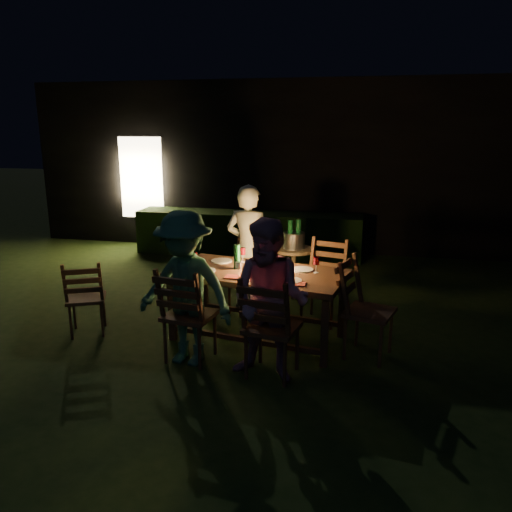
% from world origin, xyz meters
% --- Properties ---
extents(garden_envelope, '(40.00, 40.00, 3.20)m').
position_xyz_m(garden_envelope, '(-0.01, 6.15, 1.58)').
color(garden_envelope, black).
rests_on(garden_envelope, ground).
extents(dining_table, '(2.06, 1.27, 0.80)m').
position_xyz_m(dining_table, '(0.47, 0.02, 0.72)').
color(dining_table, '#4F2E1A').
rests_on(dining_table, ground).
extents(chair_near_left, '(0.54, 0.57, 1.06)m').
position_xyz_m(chair_near_left, '(-0.10, -0.66, 0.32)').
color(chair_near_left, '#4F2E1A').
rests_on(chair_near_left, ground).
extents(chair_near_right, '(0.56, 0.59, 1.07)m').
position_xyz_m(chair_near_right, '(0.79, -0.81, 0.32)').
color(chair_near_right, '#4F2E1A').
rests_on(chair_near_right, ground).
extents(chair_far_left, '(0.49, 0.52, 0.97)m').
position_xyz_m(chair_far_left, '(0.16, 0.86, 0.29)').
color(chair_far_left, '#4F2E1A').
rests_on(chair_far_left, ground).
extents(chair_far_right, '(0.58, 0.61, 1.05)m').
position_xyz_m(chair_far_right, '(1.15, 0.69, 0.32)').
color(chair_far_right, '#4F2E1A').
rests_on(chair_far_right, ground).
extents(chair_end, '(0.64, 0.61, 1.08)m').
position_xyz_m(chair_end, '(1.68, -0.18, 0.33)').
color(chair_end, '#4F2E1A').
rests_on(chair_end, ground).
extents(chair_spare, '(0.57, 0.58, 0.94)m').
position_xyz_m(chair_spare, '(-1.49, -0.27, 0.28)').
color(chair_spare, '#4F2E1A').
rests_on(chair_spare, ground).
extents(person_house_side, '(0.66, 0.49, 1.66)m').
position_xyz_m(person_house_side, '(0.17, 0.91, 0.83)').
color(person_house_side, beige).
rests_on(person_house_side, ground).
extents(person_opp_right, '(0.85, 0.71, 1.56)m').
position_xyz_m(person_opp_right, '(0.78, -0.86, 0.78)').
color(person_opp_right, '#B27A93').
rests_on(person_opp_right, ground).
extents(person_opp_left, '(1.11, 0.75, 1.58)m').
position_xyz_m(person_opp_left, '(-0.11, -0.71, 0.79)').
color(person_opp_left, '#397355').
rests_on(person_opp_left, ground).
extents(lantern, '(0.16, 0.16, 0.35)m').
position_xyz_m(lantern, '(0.53, 0.06, 0.96)').
color(lantern, white).
rests_on(lantern, dining_table).
extents(plate_far_left, '(0.25, 0.25, 0.01)m').
position_xyz_m(plate_far_left, '(-0.03, 0.33, 0.81)').
color(plate_far_left, white).
rests_on(plate_far_left, dining_table).
extents(plate_near_left, '(0.25, 0.25, 0.01)m').
position_xyz_m(plate_near_left, '(-0.11, -0.10, 0.81)').
color(plate_near_left, white).
rests_on(plate_near_left, dining_table).
extents(plate_far_right, '(0.25, 0.25, 0.01)m').
position_xyz_m(plate_far_right, '(0.95, 0.16, 0.81)').
color(plate_far_right, white).
rests_on(plate_far_right, dining_table).
extents(plate_near_right, '(0.25, 0.25, 0.01)m').
position_xyz_m(plate_near_right, '(0.88, -0.27, 0.81)').
color(plate_near_right, white).
rests_on(plate_near_right, dining_table).
extents(wineglass_a, '(0.06, 0.06, 0.18)m').
position_xyz_m(wineglass_a, '(0.23, 0.35, 0.89)').
color(wineglass_a, '#59070F').
rests_on(wineglass_a, dining_table).
extents(wineglass_b, '(0.06, 0.06, 0.18)m').
position_xyz_m(wineglass_b, '(-0.26, 0.03, 0.89)').
color(wineglass_b, '#59070F').
rests_on(wineglass_b, dining_table).
extents(wineglass_c, '(0.06, 0.06, 0.18)m').
position_xyz_m(wineglass_c, '(0.72, -0.30, 0.89)').
color(wineglass_c, '#59070F').
rests_on(wineglass_c, dining_table).
extents(wineglass_d, '(0.06, 0.06, 0.18)m').
position_xyz_m(wineglass_d, '(1.12, 0.10, 0.89)').
color(wineglass_d, '#59070F').
rests_on(wineglass_d, dining_table).
extents(wineglass_e, '(0.06, 0.06, 0.18)m').
position_xyz_m(wineglass_e, '(0.32, -0.26, 0.89)').
color(wineglass_e, silver).
rests_on(wineglass_e, dining_table).
extents(bottle_table, '(0.07, 0.07, 0.28)m').
position_xyz_m(bottle_table, '(0.23, 0.06, 0.94)').
color(bottle_table, '#0F471E').
rests_on(bottle_table, dining_table).
extents(napkin_left, '(0.18, 0.14, 0.01)m').
position_xyz_m(napkin_left, '(0.27, -0.27, 0.81)').
color(napkin_left, red).
rests_on(napkin_left, dining_table).
extents(napkin_right, '(0.18, 0.14, 0.01)m').
position_xyz_m(napkin_right, '(0.97, -0.37, 0.81)').
color(napkin_right, red).
rests_on(napkin_right, dining_table).
extents(phone, '(0.14, 0.07, 0.01)m').
position_xyz_m(phone, '(-0.19, -0.17, 0.81)').
color(phone, black).
rests_on(phone, dining_table).
extents(side_table, '(0.55, 0.55, 0.74)m').
position_xyz_m(side_table, '(0.69, 1.43, 0.65)').
color(side_table, brown).
rests_on(side_table, ground).
extents(ice_bucket, '(0.30, 0.30, 0.22)m').
position_xyz_m(ice_bucket, '(0.69, 1.43, 0.85)').
color(ice_bucket, '#A5A8AD').
rests_on(ice_bucket, side_table).
extents(bottle_bucket_a, '(0.07, 0.07, 0.32)m').
position_xyz_m(bottle_bucket_a, '(0.64, 1.39, 0.90)').
color(bottle_bucket_a, '#0F471E').
rests_on(bottle_bucket_a, side_table).
extents(bottle_bucket_b, '(0.07, 0.07, 0.32)m').
position_xyz_m(bottle_bucket_b, '(0.74, 1.47, 0.90)').
color(bottle_bucket_b, '#0F471E').
rests_on(bottle_bucket_b, side_table).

